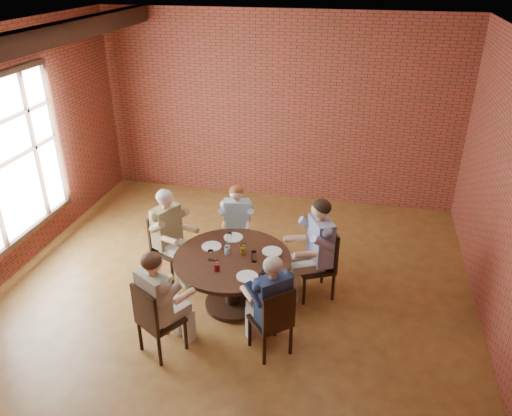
% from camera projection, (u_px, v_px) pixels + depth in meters
% --- Properties ---
extents(floor, '(7.00, 7.00, 0.00)m').
position_uv_depth(floor, '(228.00, 304.00, 6.69)').
color(floor, olive).
rests_on(floor, ground).
extents(ceiling, '(7.00, 7.00, 0.00)m').
position_uv_depth(ceiling, '(219.00, 40.00, 5.15)').
color(ceiling, beige).
rests_on(ceiling, wall_back).
extents(wall_back, '(7.00, 0.00, 7.00)m').
position_uv_depth(wall_back, '(278.00, 109.00, 8.96)').
color(wall_back, maroon).
rests_on(wall_back, ground).
extents(ceiling_beam, '(0.22, 6.90, 0.26)m').
position_uv_depth(ceiling_beam, '(13.00, 44.00, 5.68)').
color(ceiling_beam, black).
rests_on(ceiling_beam, ceiling).
extents(window, '(0.10, 2.16, 2.36)m').
position_uv_depth(window, '(11.00, 159.00, 6.91)').
color(window, white).
rests_on(window, wall_left).
extents(dining_table, '(1.50, 1.50, 0.75)m').
position_uv_depth(dining_table, '(233.00, 272.00, 6.43)').
color(dining_table, black).
rests_on(dining_table, floor).
extents(chair_a, '(0.63, 0.63, 0.99)m').
position_uv_depth(chair_a, '(322.00, 260.00, 6.69)').
color(chair_a, black).
rests_on(chair_a, floor).
extents(diner_a, '(0.90, 0.84, 1.42)m').
position_uv_depth(diner_a, '(315.00, 249.00, 6.59)').
color(diner_a, '#3A4D96').
rests_on(diner_a, floor).
extents(chair_b, '(0.46, 0.46, 0.89)m').
position_uv_depth(chair_b, '(237.00, 232.00, 7.44)').
color(chair_b, black).
rests_on(chair_b, floor).
extents(diner_b, '(0.59, 0.67, 1.25)m').
position_uv_depth(diner_b, '(237.00, 226.00, 7.31)').
color(diner_b, '#A0BBCC').
rests_on(diner_b, floor).
extents(chair_c, '(0.58, 0.58, 0.95)m').
position_uv_depth(chair_c, '(167.00, 243.00, 7.10)').
color(chair_c, black).
rests_on(chair_c, floor).
extents(diner_c, '(0.83, 0.77, 1.35)m').
position_uv_depth(diner_c, '(170.00, 235.00, 6.98)').
color(diner_c, brown).
rests_on(diner_c, floor).
extents(chair_d, '(0.60, 0.60, 0.95)m').
position_uv_depth(chair_d, '(154.00, 318.00, 5.64)').
color(chair_d, black).
rests_on(chair_d, floor).
extents(diner_d, '(0.80, 0.85, 1.35)m').
position_uv_depth(diner_d, '(159.00, 303.00, 5.62)').
color(diner_d, beige).
rests_on(diner_d, floor).
extents(chair_e, '(0.58, 0.58, 0.92)m').
position_uv_depth(chair_e, '(274.00, 320.00, 5.63)').
color(chair_e, black).
rests_on(chair_e, floor).
extents(diner_e, '(0.80, 0.81, 1.30)m').
position_uv_depth(diner_e, '(270.00, 305.00, 5.63)').
color(diner_e, '#192848').
rests_on(diner_e, floor).
extents(plate_a, '(0.26, 0.26, 0.01)m').
position_uv_depth(plate_a, '(272.00, 251.00, 6.44)').
color(plate_a, white).
rests_on(plate_a, dining_table).
extents(plate_b, '(0.26, 0.26, 0.01)m').
position_uv_depth(plate_b, '(233.00, 237.00, 6.77)').
color(plate_b, white).
rests_on(plate_b, dining_table).
extents(plate_c, '(0.26, 0.26, 0.01)m').
position_uv_depth(plate_c, '(212.00, 246.00, 6.56)').
color(plate_c, white).
rests_on(plate_c, dining_table).
extents(plate_d, '(0.26, 0.26, 0.01)m').
position_uv_depth(plate_d, '(247.00, 276.00, 5.95)').
color(plate_d, white).
rests_on(plate_d, dining_table).
extents(glass_a, '(0.07, 0.07, 0.14)m').
position_uv_depth(glass_a, '(254.00, 257.00, 6.22)').
color(glass_a, white).
rests_on(glass_a, dining_table).
extents(glass_b, '(0.07, 0.07, 0.14)m').
position_uv_depth(glass_b, '(243.00, 249.00, 6.38)').
color(glass_b, white).
rests_on(glass_b, dining_table).
extents(glass_c, '(0.07, 0.07, 0.14)m').
position_uv_depth(glass_c, '(230.00, 238.00, 6.64)').
color(glass_c, white).
rests_on(glass_c, dining_table).
extents(glass_d, '(0.07, 0.07, 0.14)m').
position_uv_depth(glass_d, '(227.00, 249.00, 6.37)').
color(glass_d, white).
rests_on(glass_d, dining_table).
extents(glass_e, '(0.07, 0.07, 0.14)m').
position_uv_depth(glass_e, '(211.00, 255.00, 6.25)').
color(glass_e, white).
rests_on(glass_e, dining_table).
extents(glass_f, '(0.07, 0.07, 0.14)m').
position_uv_depth(glass_f, '(217.00, 266.00, 6.04)').
color(glass_f, white).
rests_on(glass_f, dining_table).
extents(smartphone, '(0.08, 0.13, 0.01)m').
position_uv_depth(smartphone, '(263.00, 271.00, 6.05)').
color(smartphone, black).
rests_on(smartphone, dining_table).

